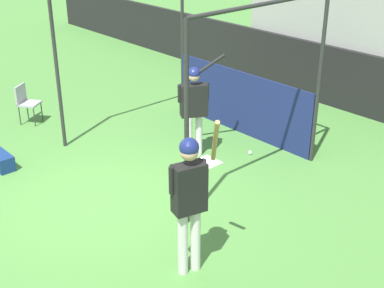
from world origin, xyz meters
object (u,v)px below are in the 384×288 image
object	(u,v)px
player_waiting	(190,193)
baseball	(250,153)
equipment_bag	(0,160)
player_batter	(194,104)
folding_chair	(25,100)

from	to	relation	value
player_waiting	baseball	size ratio (longest dim) A/B	29.31
equipment_bag	baseball	size ratio (longest dim) A/B	9.46
player_waiting	baseball	bearing A→B (deg)	44.44
player_waiting	player_batter	bearing A→B (deg)	61.42
folding_chair	baseball	bearing A→B (deg)	83.48
equipment_bag	player_waiting	bearing A→B (deg)	7.52
player_waiting	folding_chair	size ratio (longest dim) A/B	2.58
player_waiting	equipment_bag	distance (m)	4.66
folding_chair	equipment_bag	world-z (taller)	folding_chair
folding_chair	baseball	size ratio (longest dim) A/B	11.35
player_batter	equipment_bag	world-z (taller)	player_batter
equipment_bag	baseball	world-z (taller)	equipment_bag
player_batter	folding_chair	xyz separation A→B (m)	(-3.65, -1.56, -0.54)
player_waiting	equipment_bag	world-z (taller)	player_waiting
folding_chair	baseball	world-z (taller)	folding_chair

